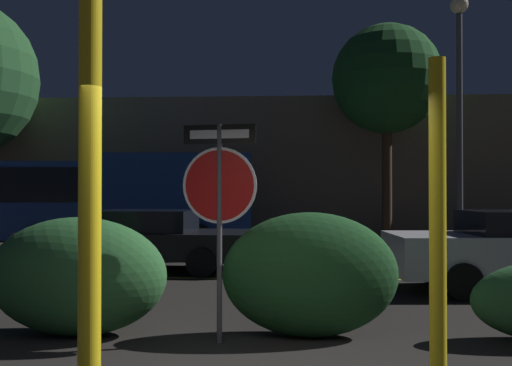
{
  "coord_description": "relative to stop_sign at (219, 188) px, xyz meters",
  "views": [
    {
      "loc": [
        0.23,
        -4.34,
        1.73
      ],
      "look_at": [
        -0.19,
        4.12,
        1.84
      ],
      "focal_mm": 40.0,
      "sensor_mm": 36.0,
      "label": 1
    }
  ],
  "objects": [
    {
      "name": "yellow_pole_left",
      "position": [
        -0.69,
        -2.34,
        0.02
      ],
      "size": [
        0.17,
        0.17,
        3.57
      ],
      "primitive_type": "cylinder",
      "color": "yellow",
      "rests_on": "ground_plane"
    },
    {
      "name": "road_center_stripe",
      "position": [
        0.5,
        4.72,
        -1.76
      ],
      "size": [
        38.14,
        0.12,
        0.01
      ],
      "primitive_type": "cube",
      "color": "gold",
      "rests_on": "ground_plane"
    },
    {
      "name": "stop_sign",
      "position": [
        0.0,
        0.0,
        0.0
      ],
      "size": [
        0.86,
        0.15,
        2.49
      ],
      "rotation": [
        0.0,
        0.0,
        -0.15
      ],
      "color": "#4C4C51",
      "rests_on": "ground_plane"
    },
    {
      "name": "hedge_bush_1",
      "position": [
        -1.74,
        0.24,
        -1.06
      ],
      "size": [
        2.16,
        1.07,
        1.41
      ],
      "primitive_type": "ellipsoid",
      "color": "#2D6633",
      "rests_on": "ground_plane"
    },
    {
      "name": "yellow_pole_right",
      "position": [
        1.94,
        -1.94,
        -0.37
      ],
      "size": [
        0.13,
        0.13,
        2.78
      ],
      "primitive_type": "cylinder",
      "color": "yellow",
      "rests_on": "ground_plane"
    },
    {
      "name": "building_backdrop",
      "position": [
        -0.69,
        15.86,
        0.78
      ],
      "size": [
        30.75,
        4.21,
        5.09
      ],
      "primitive_type": "cube",
      "color": "#6B5B4C",
      "rests_on": "ground_plane"
    },
    {
      "name": "delivery_truck",
      "position": [
        -3.88,
        9.46,
        -0.21
      ],
      "size": [
        7.19,
        2.7,
        2.74
      ],
      "rotation": [
        0.0,
        0.0,
        1.65
      ],
      "color": "navy",
      "rests_on": "ground_plane"
    },
    {
      "name": "tree_1",
      "position": [
        4.1,
        12.32,
        3.59
      ],
      "size": [
        3.58,
        3.58,
        7.17
      ],
      "color": "#422D1E",
      "rests_on": "ground_plane"
    },
    {
      "name": "hedge_bush_2",
      "position": [
        1.04,
        0.3,
        -1.03
      ],
      "size": [
        2.08,
        0.88,
        1.47
      ],
      "primitive_type": "ellipsoid",
      "color": "#1E4C23",
      "rests_on": "ground_plane"
    },
    {
      "name": "passing_car_2",
      "position": [
        -2.34,
        5.75,
        -1.09
      ],
      "size": [
        5.02,
        2.2,
        1.31
      ],
      "rotation": [
        0.0,
        0.0,
        1.53
      ],
      "color": "black",
      "rests_on": "ground_plane"
    },
    {
      "name": "street_lamp",
      "position": [
        5.53,
        9.33,
        2.98
      ],
      "size": [
        0.49,
        0.49,
        7.07
      ],
      "color": "#4C4C51",
      "rests_on": "ground_plane"
    }
  ]
}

